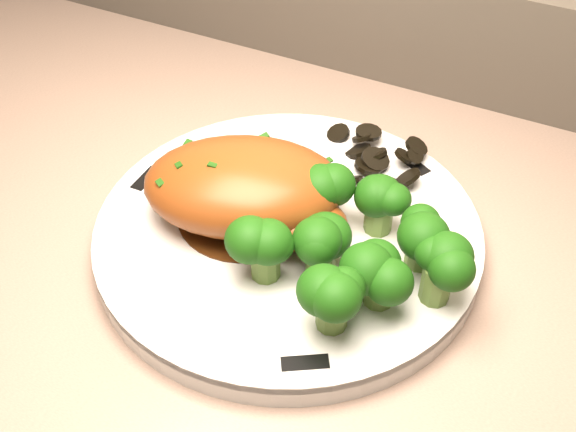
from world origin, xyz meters
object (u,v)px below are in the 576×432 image
at_px(chicken_breast, 250,190).
at_px(broccoli_florets, 348,240).
at_px(counter, 15,417).
at_px(plate, 288,235).

bearing_deg(chicken_breast, broccoli_florets, -33.07).
relative_size(counter, chicken_breast, 12.01).
distance_m(counter, chicken_breast, 0.65).
relative_size(plate, chicken_breast, 1.63).
bearing_deg(chicken_breast, counter, 163.18).
bearing_deg(counter, plate, 6.59).
height_order(plate, broccoli_florets, broccoli_florets).
xyz_separation_m(plate, broccoli_florets, (0.06, -0.02, 0.04)).
xyz_separation_m(chicken_breast, broccoli_florets, (0.09, -0.02, -0.00)).
bearing_deg(chicken_breast, plate, -11.67).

